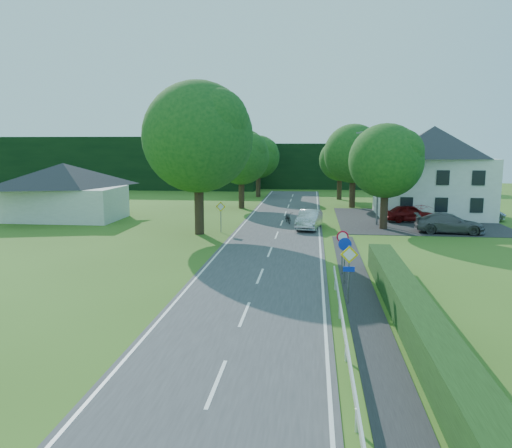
# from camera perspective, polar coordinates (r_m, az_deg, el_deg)

# --- Properties ---
(ground) EXTENTS (160.00, 160.00, 0.00)m
(ground) POSITION_cam_1_polar(r_m,az_deg,el_deg) (15.28, -4.52, -17.79)
(ground) COLOR #385919
(ground) RESTS_ON ground
(road) EXTENTS (7.00, 80.00, 0.04)m
(road) POSITION_cam_1_polar(r_m,az_deg,el_deg) (34.18, 1.89, -2.51)
(road) COLOR #39393C
(road) RESTS_ON ground
(footpath) EXTENTS (1.50, 44.00, 0.04)m
(footpath) POSITION_cam_1_polar(r_m,az_deg,el_deg) (16.99, 14.10, -15.09)
(footpath) COLOR black
(footpath) RESTS_ON ground
(parking_pad) EXTENTS (14.00, 16.00, 0.04)m
(parking_pad) POSITION_cam_1_polar(r_m,az_deg,el_deg) (47.79, 17.69, 0.40)
(parking_pad) COLOR black
(parking_pad) RESTS_ON ground
(line_edge_left) EXTENTS (0.12, 80.00, 0.01)m
(line_edge_left) POSITION_cam_1_polar(r_m,az_deg,el_deg) (34.58, -3.49, -2.35)
(line_edge_left) COLOR white
(line_edge_left) RESTS_ON road
(line_edge_right) EXTENTS (0.12, 80.00, 0.01)m
(line_edge_right) POSITION_cam_1_polar(r_m,az_deg,el_deg) (34.07, 7.35, -2.58)
(line_edge_right) COLOR white
(line_edge_right) RESTS_ON road
(line_centre) EXTENTS (0.12, 80.00, 0.01)m
(line_centre) POSITION_cam_1_polar(r_m,az_deg,el_deg) (34.17, 1.89, -2.47)
(line_centre) COLOR white
(line_centre) RESTS_ON road
(guardrail) EXTENTS (0.12, 26.00, 0.69)m
(guardrail) POSITION_cam_1_polar(r_m,az_deg,el_deg) (14.05, 11.12, -18.92)
(guardrail) COLOR silver
(guardrail) RESTS_ON ground
(hedge_right) EXTENTS (1.20, 30.00, 1.30)m
(hedge_right) POSITION_cam_1_polar(r_m,az_deg,el_deg) (15.24, 21.22, -15.77)
(hedge_right) COLOR black
(hedge_right) RESTS_ON ground
(tree_main) EXTENTS (9.40, 9.40, 11.64)m
(tree_main) POSITION_cam_1_polar(r_m,az_deg,el_deg) (38.38, -6.61, 7.43)
(tree_main) COLOR #154616
(tree_main) RESTS_ON ground
(tree_left_far) EXTENTS (7.00, 7.00, 8.58)m
(tree_left_far) POSITION_cam_1_polar(r_m,az_deg,el_deg) (53.98, -1.68, 6.34)
(tree_left_far) COLOR #154616
(tree_left_far) RESTS_ON ground
(tree_right_far) EXTENTS (7.40, 7.40, 9.09)m
(tree_right_far) POSITION_cam_1_polar(r_m,az_deg,el_deg) (55.58, 11.04, 6.52)
(tree_right_far) COLOR #154616
(tree_right_far) RESTS_ON ground
(tree_left_back) EXTENTS (6.60, 6.60, 8.07)m
(tree_left_back) POSITION_cam_1_polar(r_m,az_deg,el_deg) (65.82, 0.25, 6.62)
(tree_left_back) COLOR #154616
(tree_left_back) RESTS_ON ground
(tree_right_back) EXTENTS (6.20, 6.20, 7.56)m
(tree_right_back) POSITION_cam_1_polar(r_m,az_deg,el_deg) (63.53, 9.56, 6.17)
(tree_right_back) COLOR #154616
(tree_right_back) RESTS_ON ground
(tree_right_mid) EXTENTS (7.00, 7.00, 8.58)m
(tree_right_mid) POSITION_cam_1_polar(r_m,az_deg,el_deg) (41.86, 14.56, 5.24)
(tree_right_mid) COLOR #154616
(tree_right_mid) RESTS_ON ground
(treeline_left) EXTENTS (44.00, 6.00, 8.00)m
(treeline_left) POSITION_cam_1_polar(r_m,az_deg,el_deg) (81.43, -15.73, 6.74)
(treeline_left) COLOR black
(treeline_left) RESTS_ON ground
(treeline_right) EXTENTS (30.00, 5.00, 7.00)m
(treeline_right) POSITION_cam_1_polar(r_m,az_deg,el_deg) (79.62, 10.41, 6.52)
(treeline_right) COLOR black
(treeline_right) RESTS_ON ground
(bungalow_left) EXTENTS (11.00, 6.50, 5.20)m
(bungalow_left) POSITION_cam_1_polar(r_m,az_deg,el_deg) (49.12, -21.05, 3.61)
(bungalow_left) COLOR beige
(bungalow_left) RESTS_ON ground
(house_white) EXTENTS (10.60, 8.40, 8.60)m
(house_white) POSITION_cam_1_polar(r_m,az_deg,el_deg) (50.71, 19.51, 5.77)
(house_white) COLOR silver
(house_white) RESTS_ON ground
(streetlight) EXTENTS (2.03, 0.18, 8.00)m
(streetlight) POSITION_cam_1_polar(r_m,az_deg,el_deg) (43.77, 13.64, 5.66)
(streetlight) COLOR slate
(streetlight) RESTS_ON ground
(sign_priority_right) EXTENTS (0.78, 0.09, 2.59)m
(sign_priority_right) POSITION_cam_1_polar(r_m,az_deg,el_deg) (22.01, 10.58, -4.47)
(sign_priority_right) COLOR slate
(sign_priority_right) RESTS_ON ground
(sign_roundabout) EXTENTS (0.64, 0.08, 2.37)m
(sign_roundabout) POSITION_cam_1_polar(r_m,az_deg,el_deg) (24.96, 10.10, -3.13)
(sign_roundabout) COLOR slate
(sign_roundabout) RESTS_ON ground
(sign_speed_limit) EXTENTS (0.64, 0.11, 2.37)m
(sign_speed_limit) POSITION_cam_1_polar(r_m,az_deg,el_deg) (26.89, 9.85, -2.04)
(sign_speed_limit) COLOR slate
(sign_speed_limit) RESTS_ON ground
(sign_priority_left) EXTENTS (0.78, 0.09, 2.44)m
(sign_priority_left) POSITION_cam_1_polar(r_m,az_deg,el_deg) (39.36, -4.05, 1.52)
(sign_priority_left) COLOR slate
(sign_priority_left) RESTS_ON ground
(moving_car) EXTENTS (2.29, 4.85, 1.54)m
(moving_car) POSITION_cam_1_polar(r_m,az_deg,el_deg) (41.04, 6.10, 0.52)
(moving_car) COLOR silver
(moving_car) RESTS_ON road
(motorcycle) EXTENTS (1.10, 1.99, 0.99)m
(motorcycle) POSITION_cam_1_polar(r_m,az_deg,el_deg) (43.89, 3.69, 0.75)
(motorcycle) COLOR black
(motorcycle) RESTS_ON road
(parked_car_red) EXTENTS (4.77, 2.59, 1.54)m
(parked_car_red) POSITION_cam_1_polar(r_m,az_deg,el_deg) (46.70, 17.10, 1.21)
(parked_car_red) COLOR maroon
(parked_car_red) RESTS_ON parking_pad
(parked_car_grey) EXTENTS (5.35, 2.54, 1.51)m
(parked_car_grey) POSITION_cam_1_polar(r_m,az_deg,el_deg) (41.71, 21.21, 0.07)
(parked_car_grey) COLOR #505155
(parked_car_grey) RESTS_ON parking_pad
(parked_car_silver_b) EXTENTS (5.34, 2.73, 1.44)m
(parked_car_silver_b) POSITION_cam_1_polar(r_m,az_deg,el_deg) (49.66, 23.79, 1.23)
(parked_car_silver_b) COLOR silver
(parked_car_silver_b) RESTS_ON parking_pad
(parasol) EXTENTS (2.10, 2.14, 1.86)m
(parasol) POSITION_cam_1_polar(r_m,az_deg,el_deg) (44.48, 18.32, 0.99)
(parasol) COLOR red
(parasol) RESTS_ON parking_pad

